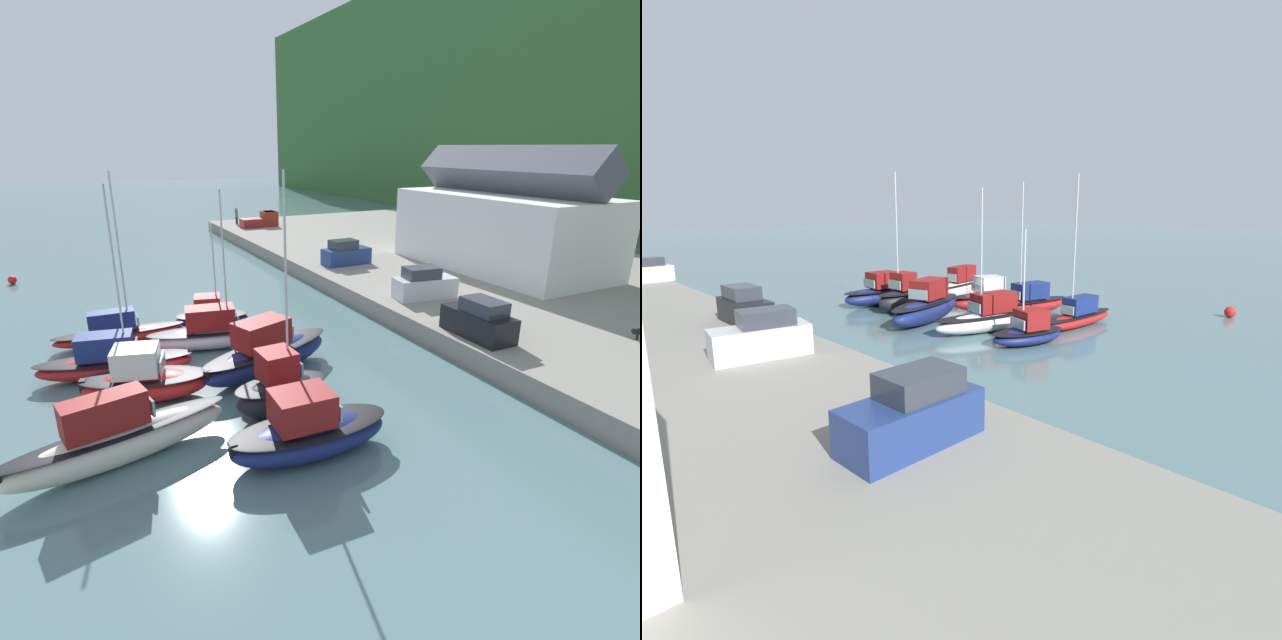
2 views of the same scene
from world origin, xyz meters
TOP-DOWN VIEW (x-y plane):
  - ground_plane at (0.00, 0.00)m, footprint 320.00×320.00m
  - moored_boat_0 at (-7.75, 3.62)m, footprint 3.28×5.08m
  - moored_boat_1 at (-4.02, 2.96)m, footprint 3.53×8.20m
  - moored_boat_2 at (0.65, 4.27)m, footprint 4.71×8.12m
  - moored_boat_3 at (4.75, 3.34)m, footprint 2.30×4.31m
  - moored_boat_4 at (8.05, 3.06)m, footprint 2.66×6.42m
  - moored_boat_5 at (-7.29, -2.08)m, footprint 1.80×7.49m
  - moored_boat_6 at (-2.43, -2.78)m, footprint 3.42×7.87m
  - moored_boat_7 at (0.73, -1.79)m, footprint 3.81×6.13m
  - moored_boat_8 at (5.43, -3.36)m, footprint 3.23×8.51m
  - parked_car_0 at (26.05, 15.68)m, footprint 2.18×4.35m
  - parked_car_1 at (-14.90, 17.68)m, footprint 1.93×4.25m
  - parked_car_2 at (3.83, 15.37)m, footprint 4.22×1.84m
  - parked_car_3 at (-3.47, 17.35)m, footprint 2.38×4.41m
  - mooring_buoy_1 at (-13.34, -12.47)m, footprint 0.80×0.80m

SIDE VIEW (x-z plane):
  - ground_plane at x=0.00m, z-range 0.00..0.00m
  - mooring_buoy_1 at x=-13.34m, z-range 0.00..0.80m
  - moored_boat_0 at x=-7.75m, z-range -2.58..4.06m
  - moored_boat_5 at x=-7.29m, z-range -4.18..5.66m
  - moored_boat_6 at x=-2.43m, z-range -3.90..5.61m
  - moored_boat_1 at x=-4.02m, z-range -3.57..5.38m
  - moored_boat_7 at x=0.73m, z-range -0.35..2.25m
  - moored_boat_4 at x=8.05m, z-range -0.36..2.31m
  - moored_boat_8 at x=5.43m, z-range -0.37..2.47m
  - moored_boat_2 at x=0.65m, z-range -0.38..2.59m
  - moored_boat_3 at x=4.75m, z-range -3.99..6.27m
  - parked_car_0 at x=26.05m, z-range 1.06..3.22m
  - parked_car_1 at x=-14.90m, z-range 1.06..3.22m
  - parked_car_2 at x=3.83m, z-range 1.06..3.22m
  - parked_car_3 at x=-3.47m, z-range 1.06..3.22m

